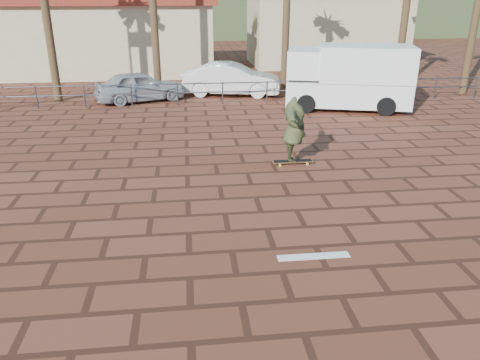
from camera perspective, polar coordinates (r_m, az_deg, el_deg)
The scene contains 12 objects.
ground at distance 10.05m, azimuth 3.32°, elevation -5.98°, with size 120.00×120.00×0.00m, color brown.
paint_stripe at distance 9.17m, azimuth 8.96°, elevation -9.17°, with size 1.40×0.22×0.01m, color white.
guardrail at distance 21.18m, azimuth -2.13°, elevation 11.01°, with size 24.06×0.06×1.00m.
building_west at distance 31.15m, azimuth -15.28°, elevation 16.79°, with size 12.60×7.60×4.50m.
building_east at distance 34.18m, azimuth 10.32°, elevation 18.01°, with size 10.60×6.60×5.00m.
hill_front at distance 58.78m, azimuth -5.26°, elevation 20.24°, with size 70.00×18.00×6.00m, color #384C28.
longboard at distance 13.76m, azimuth 6.46°, elevation 2.26°, with size 1.18×0.28×0.12m.
skateboarder at distance 13.46m, azimuth 6.64°, elevation 6.14°, with size 2.33×0.63×1.90m, color #3F4525.
campervan at distance 20.73m, azimuth 13.23°, elevation 12.23°, with size 5.50×3.42×2.65m.
car_silver at distance 22.26m, azimuth -12.11°, elevation 11.10°, with size 1.62×4.03×1.37m, color #A7A9AE.
car_white at distance 23.11m, azimuth -1.04°, elevation 12.17°, with size 1.63×4.67×1.54m, color white.
street_sign at distance 22.59m, azimuth 15.80°, elevation 13.18°, with size 0.45×0.11×2.23m.
Camera 1 is at (-1.57, -8.74, 4.71)m, focal length 35.00 mm.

